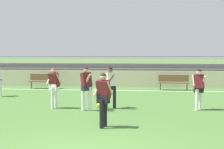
# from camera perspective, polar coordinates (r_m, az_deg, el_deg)

# --- Properties ---
(field_line_sideline) EXTENTS (44.00, 0.12, 0.01)m
(field_line_sideline) POSITION_cam_1_polar(r_m,az_deg,el_deg) (18.38, 1.46, -2.94)
(field_line_sideline) COLOR white
(field_line_sideline) RESTS_ON ground
(sideline_wall) EXTENTS (48.00, 0.16, 1.05)m
(sideline_wall) POSITION_cam_1_polar(r_m,az_deg,el_deg) (20.09, 1.84, -0.82)
(sideline_wall) COLOR beige
(sideline_wall) RESTS_ON ground
(bleacher_stand) EXTENTS (26.46, 2.41, 1.95)m
(bleacher_stand) POSITION_cam_1_polar(r_m,az_deg,el_deg) (22.04, 4.50, 0.34)
(bleacher_stand) COLOR #897051
(bleacher_stand) RESTS_ON ground
(bench_near_bin) EXTENTS (1.80, 0.40, 0.90)m
(bench_near_bin) POSITION_cam_1_polar(r_m,az_deg,el_deg) (18.90, 11.24, -1.16)
(bench_near_bin) COLOR brown
(bench_near_bin) RESTS_ON ground
(bench_far_left) EXTENTS (1.80, 0.40, 0.90)m
(bench_far_left) POSITION_cam_1_polar(r_m,az_deg,el_deg) (19.78, -12.39, -0.93)
(bench_far_left) COLOR brown
(bench_far_left) RESTS_ON ground
(player_dark_wide_right) EXTENTS (0.50, 0.69, 1.72)m
(player_dark_wide_right) POSITION_cam_1_polar(r_m,az_deg,el_deg) (12.20, -4.73, -1.83)
(player_dark_wide_right) COLOR white
(player_dark_wide_right) RESTS_ON ground
(player_white_trailing_run) EXTENTS (0.49, 0.76, 1.69)m
(player_white_trailing_run) POSITION_cam_1_polar(r_m,az_deg,el_deg) (12.59, -0.32, -1.71)
(player_white_trailing_run) COLOR black
(player_white_trailing_run) RESTS_ON ground
(player_dark_wide_left) EXTENTS (0.58, 0.44, 1.67)m
(player_dark_wide_left) POSITION_cam_1_polar(r_m,az_deg,el_deg) (12.84, -10.60, -1.72)
(player_dark_wide_left) COLOR white
(player_dark_wide_left) RESTS_ON ground
(player_dark_challenging) EXTENTS (0.59, 0.41, 1.68)m
(player_dark_challenging) POSITION_cam_1_polar(r_m,az_deg,el_deg) (9.47, -1.62, -3.79)
(player_dark_challenging) COLOR black
(player_dark_challenging) RESTS_ON ground
(player_dark_pressing_high) EXTENTS (0.44, 0.56, 1.63)m
(player_dark_pressing_high) POSITION_cam_1_polar(r_m,az_deg,el_deg) (12.74, 15.61, -2.00)
(player_dark_pressing_high) COLOR white
(player_dark_pressing_high) RESTS_ON ground
(soccer_ball) EXTENTS (0.22, 0.22, 0.22)m
(soccer_ball) POSITION_cam_1_polar(r_m,az_deg,el_deg) (12.92, -2.30, -5.58)
(soccer_ball) COLOR yellow
(soccer_ball) RESTS_ON ground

